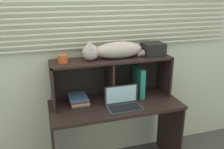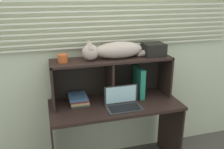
{
  "view_description": "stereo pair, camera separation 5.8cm",
  "coord_description": "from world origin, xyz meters",
  "views": [
    {
      "loc": [
        -0.69,
        -1.87,
        1.84
      ],
      "look_at": [
        0.0,
        0.35,
        1.04
      ],
      "focal_mm": 39.22,
      "sensor_mm": 36.0,
      "label": 1
    },
    {
      "loc": [
        -0.64,
        -1.89,
        1.84
      ],
      "look_at": [
        0.0,
        0.35,
        1.04
      ],
      "focal_mm": 39.22,
      "sensor_mm": 36.0,
      "label": 2
    }
  ],
  "objects": [
    {
      "name": "hutch_shelf_unit",
      "position": [
        -0.0,
        0.38,
        1.07
      ],
      "size": [
        1.21,
        0.31,
        0.43
      ],
      "color": "black",
      "rests_on": "desk"
    },
    {
      "name": "back_panel_with_blinds",
      "position": [
        0.0,
        0.55,
        1.26
      ],
      "size": [
        4.4,
        0.08,
        2.5
      ],
      "color": "beige",
      "rests_on": "ground"
    },
    {
      "name": "storage_box",
      "position": [
        0.44,
        0.35,
        1.27
      ],
      "size": [
        0.21,
        0.19,
        0.13
      ],
      "primitive_type": "cube",
      "color": "black",
      "rests_on": "hutch_shelf_unit"
    },
    {
      "name": "small_basket",
      "position": [
        -0.48,
        0.35,
        1.24
      ],
      "size": [
        0.09,
        0.09,
        0.07
      ],
      "primitive_type": "cylinder",
      "color": "#C45124",
      "rests_on": "hutch_shelf_unit"
    },
    {
      "name": "cat",
      "position": [
        0.03,
        0.35,
        1.29
      ],
      "size": [
        0.87,
        0.18,
        0.19
      ],
      "color": "#BAA698",
      "rests_on": "hutch_shelf_unit"
    },
    {
      "name": "book_stack",
      "position": [
        -0.35,
        0.35,
        0.82
      ],
      "size": [
        0.19,
        0.25,
        0.08
      ],
      "color": "#425F4D",
      "rests_on": "desk"
    },
    {
      "name": "laptop",
      "position": [
        0.05,
        0.14,
        0.82
      ],
      "size": [
        0.34,
        0.2,
        0.2
      ],
      "color": "#2E2E2E",
      "rests_on": "desk"
    },
    {
      "name": "desk",
      "position": [
        0.0,
        0.23,
        0.61
      ],
      "size": [
        1.29,
        0.56,
        0.77
      ],
      "color": "black",
      "rests_on": "ground"
    },
    {
      "name": "binder_upright",
      "position": [
        0.29,
        0.35,
        0.93
      ],
      "size": [
        0.05,
        0.24,
        0.31
      ],
      "primitive_type": "cube",
      "color": "#248167",
      "rests_on": "desk"
    }
  ]
}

